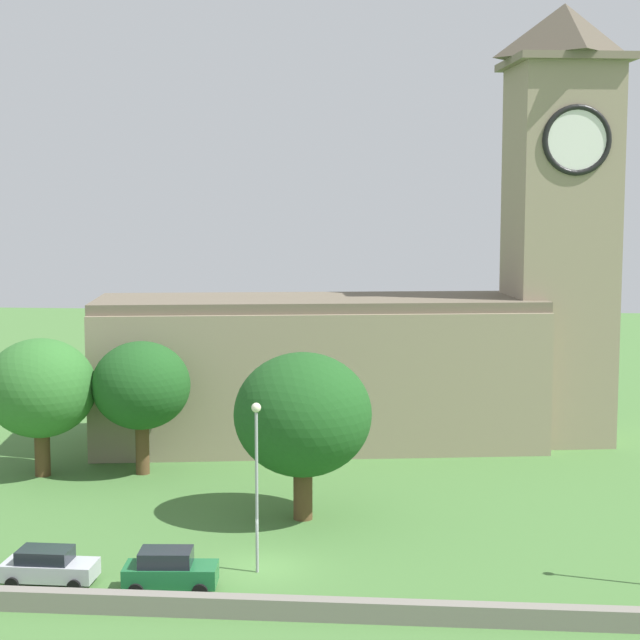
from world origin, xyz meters
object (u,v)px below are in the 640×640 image
Objects in this scene: car_green at (170,571)px; church at (394,324)px; tree_riverside_east at (303,415)px; tree_churchyard at (141,386)px; car_silver at (49,566)px; streetlamp_west_mid at (257,462)px; tree_riverside_west at (41,388)px.

church is at bearing 72.69° from car_green.
church is 4.13× the size of tree_riverside_east.
tree_riverside_east is at bearing -37.58° from tree_churchyard.
car_green is 0.50× the size of tree_churchyard.
church reaches higher than tree_churchyard.
church is 33.41m from car_silver.
streetlamp_west_mid is at bearing 38.27° from car_green.
tree_churchyard reaches higher than car_green.
tree_riverside_west reaches higher than tree_churchyard.
tree_riverside_west is at bearing -152.48° from church.
car_silver is at bearing -69.39° from tree_riverside_west.
tree_riverside_west is (-6.73, 17.89, 4.64)m from car_silver.
church is 24.32m from tree_riverside_west.
tree_riverside_east is at bearing 45.79° from car_silver.
car_green is at bearing -107.31° from church.
tree_riverside_east reaches higher than car_green.
tree_riverside_west is (-15.68, 15.57, 0.30)m from streetlamp_west_mid.
tree_churchyard is (6.04, 0.98, 0.07)m from tree_riverside_west.
tree_churchyard is (-9.64, 16.55, 0.38)m from streetlamp_west_mid.
tree_churchyard is at bearing 9.22° from tree_riverside_west.
car_green is at bearing -72.14° from tree_churchyard.
car_green is 0.53× the size of streetlamp_west_mid.
tree_churchyard is at bearing -146.51° from church.
church reaches higher than car_silver.
church is 27.52m from streetlamp_west_mid.
tree_riverside_west is at bearing 110.61° from car_silver.
church reaches higher than tree_riverside_east.
streetlamp_west_mid is (3.43, 2.71, 4.22)m from car_green.
church is 8.94× the size of car_green.
tree_churchyard is at bearing 107.86° from car_green.
streetlamp_west_mid is at bearing -44.81° from tree_riverside_west.
tree_riverside_west is at bearing -170.78° from tree_churchyard.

